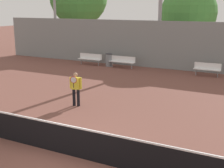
{
  "coord_description": "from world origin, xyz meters",
  "views": [
    {
      "loc": [
        5.28,
        -7.32,
        4.54
      ],
      "look_at": [
        -1.26,
        5.48,
        0.93
      ],
      "focal_mm": 50.0,
      "sensor_mm": 36.0,
      "label": 1
    }
  ],
  "objects_px": {
    "tennis_player": "(76,87)",
    "bench_courtside_near": "(90,58)",
    "bench_courtside_far": "(122,61)",
    "tree_green_tall": "(189,12)",
    "trash_bin": "(109,60)",
    "bench_adjacent_court": "(207,68)",
    "tennis_net": "(68,140)"
  },
  "relations": [
    {
      "from": "bench_courtside_far",
      "to": "tree_green_tall",
      "type": "height_order",
      "value": "tree_green_tall"
    },
    {
      "from": "tennis_player",
      "to": "bench_courtside_near",
      "type": "xyz_separation_m",
      "value": [
        -4.83,
        9.34,
        -0.35
      ]
    },
    {
      "from": "bench_adjacent_court",
      "to": "trash_bin",
      "type": "relative_size",
      "value": 1.78
    },
    {
      "from": "bench_courtside_far",
      "to": "trash_bin",
      "type": "distance_m",
      "value": 1.19
    },
    {
      "from": "tennis_net",
      "to": "tree_green_tall",
      "type": "xyz_separation_m",
      "value": [
        -0.95,
        18.57,
        3.51
      ]
    },
    {
      "from": "tennis_player",
      "to": "tree_green_tall",
      "type": "xyz_separation_m",
      "value": [
        1.57,
        14.3,
        3.12
      ]
    },
    {
      "from": "bench_adjacent_court",
      "to": "trash_bin",
      "type": "bearing_deg",
      "value": 179.4
    },
    {
      "from": "bench_courtside_far",
      "to": "trash_bin",
      "type": "height_order",
      "value": "trash_bin"
    },
    {
      "from": "tennis_net",
      "to": "trash_bin",
      "type": "bearing_deg",
      "value": 112.72
    },
    {
      "from": "tennis_net",
      "to": "tree_green_tall",
      "type": "relative_size",
      "value": 1.7
    },
    {
      "from": "tennis_player",
      "to": "bench_courtside_near",
      "type": "bearing_deg",
      "value": 104.03
    },
    {
      "from": "tennis_player",
      "to": "tree_green_tall",
      "type": "height_order",
      "value": "tree_green_tall"
    },
    {
      "from": "tennis_net",
      "to": "tennis_player",
      "type": "xyz_separation_m",
      "value": [
        -2.51,
        4.27,
        0.39
      ]
    },
    {
      "from": "bench_adjacent_court",
      "to": "tree_green_tall",
      "type": "bearing_deg",
      "value": 117.94
    },
    {
      "from": "bench_courtside_near",
      "to": "bench_courtside_far",
      "type": "height_order",
      "value": "same"
    },
    {
      "from": "bench_courtside_near",
      "to": "tree_green_tall",
      "type": "xyz_separation_m",
      "value": [
        6.39,
        4.96,
        3.48
      ]
    },
    {
      "from": "tennis_player",
      "to": "trash_bin",
      "type": "relative_size",
      "value": 1.61
    },
    {
      "from": "tennis_net",
      "to": "tennis_player",
      "type": "distance_m",
      "value": 4.97
    },
    {
      "from": "bench_courtside_far",
      "to": "tree_green_tall",
      "type": "bearing_deg",
      "value": 54.08
    },
    {
      "from": "tennis_player",
      "to": "bench_courtside_near",
      "type": "height_order",
      "value": "tennis_player"
    },
    {
      "from": "bench_courtside_near",
      "to": "trash_bin",
      "type": "bearing_deg",
      "value": 2.73
    },
    {
      "from": "tennis_player",
      "to": "trash_bin",
      "type": "distance_m",
      "value": 9.96
    },
    {
      "from": "bench_courtside_near",
      "to": "bench_adjacent_court",
      "type": "bearing_deg",
      "value": -0.0
    },
    {
      "from": "bench_courtside_far",
      "to": "bench_adjacent_court",
      "type": "relative_size",
      "value": 1.16
    },
    {
      "from": "bench_courtside_far",
      "to": "trash_bin",
      "type": "xyz_separation_m",
      "value": [
        -1.19,
        0.08,
        -0.05
      ]
    },
    {
      "from": "bench_adjacent_court",
      "to": "trash_bin",
      "type": "height_order",
      "value": "trash_bin"
    },
    {
      "from": "tennis_player",
      "to": "trash_bin",
      "type": "xyz_separation_m",
      "value": [
        -3.22,
        9.41,
        -0.4
      ]
    },
    {
      "from": "tennis_player",
      "to": "bench_courtside_far",
      "type": "xyz_separation_m",
      "value": [
        -2.03,
        9.34,
        -0.35
      ]
    },
    {
      "from": "tree_green_tall",
      "to": "bench_adjacent_court",
      "type": "bearing_deg",
      "value": -62.06
    },
    {
      "from": "bench_courtside_far",
      "to": "tree_green_tall",
      "type": "relative_size",
      "value": 0.32
    },
    {
      "from": "bench_adjacent_court",
      "to": "tennis_net",
      "type": "bearing_deg",
      "value": -97.06
    },
    {
      "from": "tennis_net",
      "to": "bench_courtside_far",
      "type": "distance_m",
      "value": 14.35
    }
  ]
}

